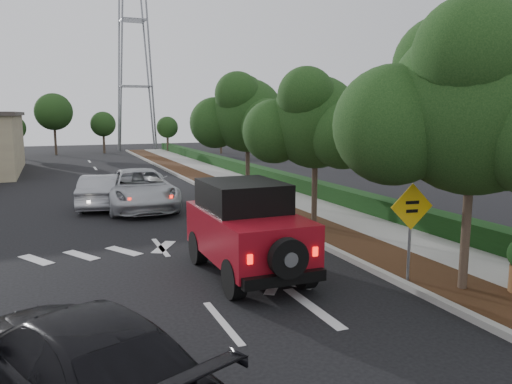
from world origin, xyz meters
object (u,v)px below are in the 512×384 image
black_suv_oncoming (77,359)px  speed_hump_sign (411,219)px  red_jeep (244,227)px  silver_suv_ahead (140,189)px

black_suv_oncoming → speed_hump_sign: (7.55, 2.39, 0.88)m
red_jeep → speed_hump_sign: 4.08m
red_jeep → silver_suv_ahead: 10.07m
silver_suv_ahead → speed_hump_sign: 13.14m
speed_hump_sign → black_suv_oncoming: bearing=-155.4°
red_jeep → silver_suv_ahead: size_ratio=0.77×
black_suv_oncoming → speed_hump_sign: bearing=175.5°
silver_suv_ahead → speed_hump_sign: bearing=-68.8°
speed_hump_sign → red_jeep: bearing=151.0°
silver_suv_ahead → speed_hump_sign: size_ratio=2.58×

